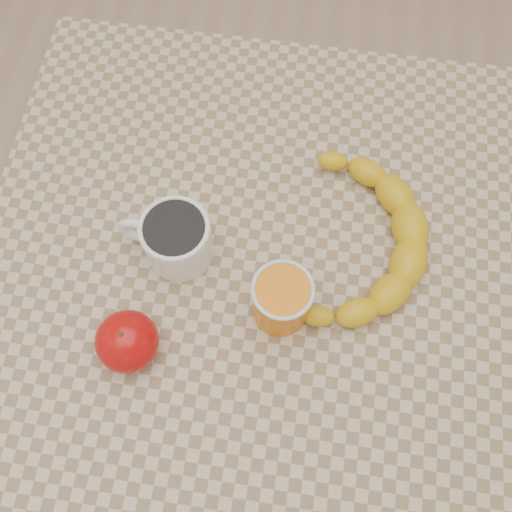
# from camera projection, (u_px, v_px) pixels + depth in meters

# --- Properties ---
(ground) EXTENTS (3.00, 3.00, 0.00)m
(ground) POSITION_uv_depth(u_px,v_px,m) (256.00, 365.00, 1.50)
(ground) COLOR tan
(ground) RESTS_ON ground
(table) EXTENTS (0.80, 0.80, 0.75)m
(table) POSITION_uv_depth(u_px,v_px,m) (256.00, 281.00, 0.89)
(table) COLOR tan
(table) RESTS_ON ground
(coffee_mug) EXTENTS (0.14, 0.10, 0.08)m
(coffee_mug) POSITION_uv_depth(u_px,v_px,m) (175.00, 238.00, 0.77)
(coffee_mug) COLOR white
(coffee_mug) RESTS_ON table
(orange_juice_glass) EXTENTS (0.08, 0.08, 0.09)m
(orange_juice_glass) POSITION_uv_depth(u_px,v_px,m) (282.00, 300.00, 0.74)
(orange_juice_glass) COLOR orange
(orange_juice_glass) RESTS_ON table
(apple) EXTENTS (0.10, 0.10, 0.08)m
(apple) POSITION_uv_depth(u_px,v_px,m) (127.00, 341.00, 0.73)
(apple) COLOR #A8050A
(apple) RESTS_ON table
(banana) EXTENTS (0.33, 0.39, 0.05)m
(banana) POSITION_uv_depth(u_px,v_px,m) (361.00, 242.00, 0.79)
(banana) COLOR gold
(banana) RESTS_ON table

